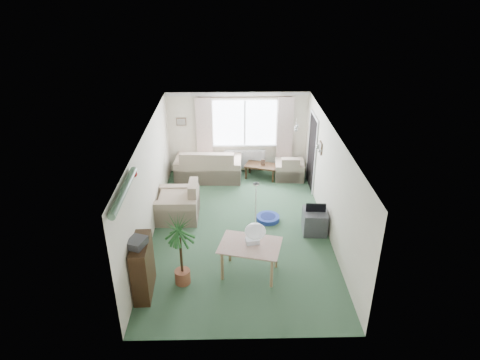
{
  "coord_description": "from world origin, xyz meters",
  "views": [
    {
      "loc": [
        -0.2,
        -8.36,
        5.5
      ],
      "look_at": [
        0.0,
        0.3,
        1.15
      ],
      "focal_mm": 32.0,
      "sensor_mm": 36.0,
      "label": 1
    }
  ],
  "objects_px": {
    "armchair_corner": "(289,166)",
    "pet_bed": "(268,218)",
    "coffee_table": "(261,171)",
    "tv_cube": "(315,221)",
    "armchair_left": "(177,200)",
    "bookshelf": "(143,268)",
    "dining_table": "(250,259)",
    "sofa": "(208,163)",
    "houseplant": "(181,251)"
  },
  "relations": [
    {
      "from": "armchair_corner",
      "to": "tv_cube",
      "type": "xyz_separation_m",
      "value": [
        0.22,
        -2.82,
        -0.1
      ]
    },
    {
      "from": "tv_cube",
      "to": "pet_bed",
      "type": "height_order",
      "value": "tv_cube"
    },
    {
      "from": "armchair_corner",
      "to": "houseplant",
      "type": "relative_size",
      "value": 0.54
    },
    {
      "from": "armchair_corner",
      "to": "coffee_table",
      "type": "relative_size",
      "value": 0.91
    },
    {
      "from": "armchair_corner",
      "to": "pet_bed",
      "type": "bearing_deg",
      "value": 74.59
    },
    {
      "from": "armchair_corner",
      "to": "pet_bed",
      "type": "distance_m",
      "value": 2.47
    },
    {
      "from": "bookshelf",
      "to": "houseplant",
      "type": "relative_size",
      "value": 0.73
    },
    {
      "from": "houseplant",
      "to": "tv_cube",
      "type": "height_order",
      "value": "houseplant"
    },
    {
      "from": "coffee_table",
      "to": "pet_bed",
      "type": "bearing_deg",
      "value": -89.71
    },
    {
      "from": "coffee_table",
      "to": "sofa",
      "type": "bearing_deg",
      "value": 180.0
    },
    {
      "from": "coffee_table",
      "to": "dining_table",
      "type": "relative_size",
      "value": 0.84
    },
    {
      "from": "houseplant",
      "to": "pet_bed",
      "type": "xyz_separation_m",
      "value": [
        1.83,
        2.23,
        -0.7
      ]
    },
    {
      "from": "dining_table",
      "to": "coffee_table",
      "type": "bearing_deg",
      "value": 83.22
    },
    {
      "from": "armchair_left",
      "to": "dining_table",
      "type": "relative_size",
      "value": 0.97
    },
    {
      "from": "houseplant",
      "to": "armchair_corner",
      "type": "bearing_deg",
      "value": 59.91
    },
    {
      "from": "coffee_table",
      "to": "armchair_left",
      "type": "bearing_deg",
      "value": -135.67
    },
    {
      "from": "coffee_table",
      "to": "armchair_corner",
      "type": "bearing_deg",
      "value": -1.77
    },
    {
      "from": "houseplant",
      "to": "bookshelf",
      "type": "bearing_deg",
      "value": -161.57
    },
    {
      "from": "pet_bed",
      "to": "tv_cube",
      "type": "bearing_deg",
      "value": -26.3
    },
    {
      "from": "dining_table",
      "to": "tv_cube",
      "type": "relative_size",
      "value": 1.82
    },
    {
      "from": "armchair_left",
      "to": "coffee_table",
      "type": "height_order",
      "value": "armchair_left"
    },
    {
      "from": "armchair_corner",
      "to": "coffee_table",
      "type": "height_order",
      "value": "armchair_corner"
    },
    {
      "from": "armchair_corner",
      "to": "pet_bed",
      "type": "relative_size",
      "value": 1.47
    },
    {
      "from": "armchair_corner",
      "to": "coffee_table",
      "type": "bearing_deg",
      "value": 1.87
    },
    {
      "from": "armchair_corner",
      "to": "armchair_left",
      "type": "height_order",
      "value": "armchair_left"
    },
    {
      "from": "bookshelf",
      "to": "dining_table",
      "type": "height_order",
      "value": "bookshelf"
    },
    {
      "from": "coffee_table",
      "to": "tv_cube",
      "type": "relative_size",
      "value": 1.52
    },
    {
      "from": "bookshelf",
      "to": "dining_table",
      "type": "bearing_deg",
      "value": 11.56
    },
    {
      "from": "armchair_left",
      "to": "houseplant",
      "type": "relative_size",
      "value": 0.69
    },
    {
      "from": "bookshelf",
      "to": "pet_bed",
      "type": "relative_size",
      "value": 1.99
    },
    {
      "from": "armchair_corner",
      "to": "bookshelf",
      "type": "height_order",
      "value": "bookshelf"
    },
    {
      "from": "sofa",
      "to": "pet_bed",
      "type": "xyz_separation_m",
      "value": [
        1.52,
        -2.34,
        -0.41
      ]
    },
    {
      "from": "armchair_left",
      "to": "pet_bed",
      "type": "height_order",
      "value": "armchair_left"
    },
    {
      "from": "pet_bed",
      "to": "armchair_corner",
      "type": "bearing_deg",
      "value": 70.96
    },
    {
      "from": "armchair_corner",
      "to": "armchair_left",
      "type": "bearing_deg",
      "value": 38.72
    },
    {
      "from": "bookshelf",
      "to": "armchair_corner",
      "type": "bearing_deg",
      "value": 53.19
    },
    {
      "from": "coffee_table",
      "to": "bookshelf",
      "type": "xyz_separation_m",
      "value": [
        -2.51,
        -4.79,
        0.35
      ]
    },
    {
      "from": "sofa",
      "to": "tv_cube",
      "type": "relative_size",
      "value": 3.16
    },
    {
      "from": "armchair_left",
      "to": "coffee_table",
      "type": "xyz_separation_m",
      "value": [
        2.17,
        2.12,
        -0.26
      ]
    },
    {
      "from": "bookshelf",
      "to": "pet_bed",
      "type": "height_order",
      "value": "bookshelf"
    },
    {
      "from": "sofa",
      "to": "houseplant",
      "type": "height_order",
      "value": "houseplant"
    },
    {
      "from": "armchair_corner",
      "to": "bookshelf",
      "type": "xyz_separation_m",
      "value": [
        -3.32,
        -4.77,
        0.19
      ]
    },
    {
      "from": "dining_table",
      "to": "pet_bed",
      "type": "xyz_separation_m",
      "value": [
        0.52,
        1.97,
        -0.28
      ]
    },
    {
      "from": "dining_table",
      "to": "sofa",
      "type": "bearing_deg",
      "value": 103.02
    },
    {
      "from": "armchair_left",
      "to": "pet_bed",
      "type": "relative_size",
      "value": 1.88
    },
    {
      "from": "armchair_left",
      "to": "tv_cube",
      "type": "distance_m",
      "value": 3.29
    },
    {
      "from": "houseplant",
      "to": "dining_table",
      "type": "xyz_separation_m",
      "value": [
        1.31,
        0.25,
        -0.42
      ]
    },
    {
      "from": "armchair_corner",
      "to": "tv_cube",
      "type": "height_order",
      "value": "armchair_corner"
    },
    {
      "from": "armchair_corner",
      "to": "pet_bed",
      "type": "xyz_separation_m",
      "value": [
        -0.8,
        -2.31,
        -0.31
      ]
    },
    {
      "from": "dining_table",
      "to": "tv_cube",
      "type": "xyz_separation_m",
      "value": [
        1.55,
        1.47,
        -0.07
      ]
    }
  ]
}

